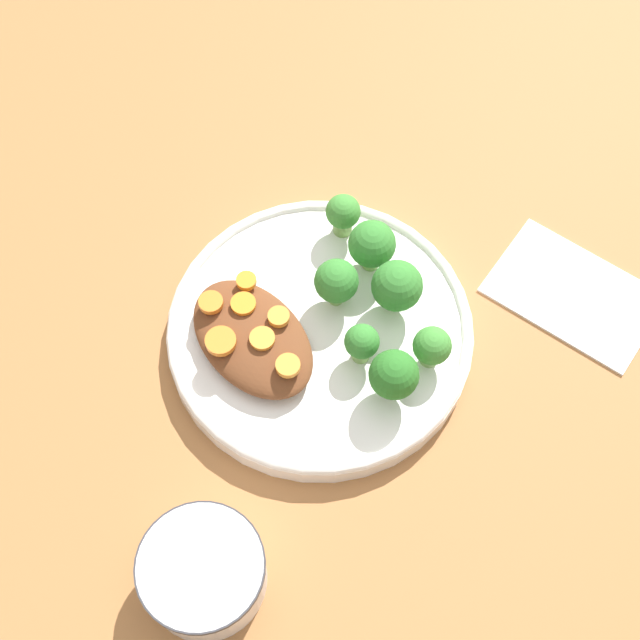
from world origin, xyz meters
TOP-DOWN VIEW (x-y plane):
  - ground_plane at (0.00, 0.00)m, footprint 4.00×4.00m
  - plate at (0.00, 0.00)m, footprint 0.29×0.29m
  - dip_bowl at (0.12, -0.22)m, footprint 0.10×0.10m
  - stew_mound at (-0.02, -0.06)m, footprint 0.14×0.09m
  - broccoli_floret_0 at (0.03, 0.07)m, footprint 0.05×0.05m
  - broccoli_floret_1 at (0.05, 0.01)m, footprint 0.03×0.03m
  - broccoli_floret_2 at (0.09, 0.01)m, footprint 0.04×0.04m
  - broccoli_floret_3 at (-0.02, 0.08)m, footprint 0.05×0.05m
  - broccoli_floret_4 at (-0.01, 0.03)m, footprint 0.04×0.04m
  - broccoli_floret_5 at (-0.07, 0.09)m, footprint 0.03×0.03m
  - broccoli_floret_6 at (0.09, 0.06)m, footprint 0.04×0.04m
  - carrot_slice_0 at (-0.03, -0.09)m, footprint 0.03×0.03m
  - carrot_slice_1 at (-0.01, -0.06)m, footprint 0.02×0.02m
  - carrot_slice_2 at (-0.07, -0.07)m, footprint 0.02×0.02m
  - carrot_slice_3 at (-0.07, -0.03)m, footprint 0.02×0.02m
  - carrot_slice_4 at (-0.02, -0.03)m, footprint 0.02×0.02m
  - carrot_slice_5 at (0.02, -0.06)m, footprint 0.02×0.02m
  - carrot_slice_6 at (-0.05, -0.05)m, footprint 0.02×0.02m
  - napkin at (0.12, 0.22)m, footprint 0.18×0.14m

SIDE VIEW (x-z plane):
  - ground_plane at x=0.00m, z-range 0.00..0.00m
  - napkin at x=0.12m, z-range 0.00..0.01m
  - plate at x=0.00m, z-range 0.00..0.03m
  - dip_bowl at x=0.12m, z-range 0.00..0.06m
  - stew_mound at x=-0.02m, z-range 0.02..0.05m
  - broccoli_floret_1 at x=0.05m, z-range 0.03..0.07m
  - broccoli_floret_6 at x=0.09m, z-range 0.03..0.07m
  - broccoli_floret_5 at x=-0.07m, z-range 0.03..0.07m
  - carrot_slice_6 at x=-0.05m, z-range 0.05..0.05m
  - carrot_slice_1 at x=-0.01m, z-range 0.05..0.05m
  - carrot_slice_3 at x=-0.07m, z-range 0.05..0.05m
  - carrot_slice_2 at x=-0.07m, z-range 0.05..0.06m
  - carrot_slice_4 at x=-0.02m, z-range 0.05..0.06m
  - carrot_slice_0 at x=-0.03m, z-range 0.05..0.06m
  - carrot_slice_5 at x=0.02m, z-range 0.05..0.06m
  - broccoli_floret_4 at x=-0.01m, z-range 0.03..0.08m
  - broccoli_floret_3 at x=-0.02m, z-range 0.03..0.09m
  - broccoli_floret_2 at x=0.09m, z-range 0.03..0.09m
  - broccoli_floret_0 at x=0.03m, z-range 0.03..0.09m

